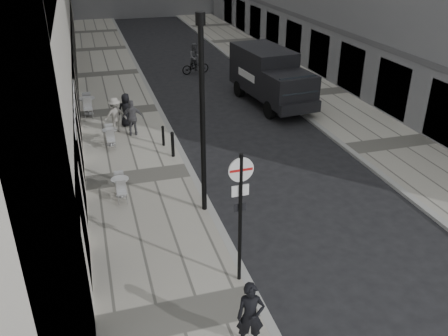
# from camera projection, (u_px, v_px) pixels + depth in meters

# --- Properties ---
(sidewalk) EXTENTS (4.00, 60.00, 0.12)m
(sidewalk) POSITION_uv_depth(u_px,v_px,m) (120.00, 112.00, 24.69)
(sidewalk) COLOR #A5A295
(sidewalk) RESTS_ON ground
(far_sidewalk) EXTENTS (4.00, 60.00, 0.12)m
(far_sidewalk) POSITION_uv_depth(u_px,v_px,m) (312.00, 94.00, 27.48)
(far_sidewalk) COLOR #A5A295
(far_sidewalk) RESTS_ON ground
(walking_man) EXTENTS (0.70, 0.54, 1.70)m
(walking_man) POSITION_uv_depth(u_px,v_px,m) (250.00, 316.00, 10.36)
(walking_man) COLOR black
(walking_man) RESTS_ON sidewalk
(sign_post) EXTENTS (0.64, 0.10, 3.71)m
(sign_post) POSITION_uv_depth(u_px,v_px,m) (240.00, 203.00, 11.70)
(sign_post) COLOR black
(sign_post) RESTS_ON sidewalk
(lamppost) EXTENTS (0.29, 0.29, 6.38)m
(lamppost) POSITION_uv_depth(u_px,v_px,m) (202.00, 109.00, 14.39)
(lamppost) COLOR black
(lamppost) RESTS_ON sidewalk
(bollard_near) EXTENTS (0.14, 0.14, 1.02)m
(bollard_near) POSITION_uv_depth(u_px,v_px,m) (173.00, 145.00, 19.48)
(bollard_near) COLOR black
(bollard_near) RESTS_ON sidewalk
(bollard_far) EXTENTS (0.11, 0.11, 0.85)m
(bollard_far) POSITION_uv_depth(u_px,v_px,m) (163.00, 136.00, 20.51)
(bollard_far) COLOR black
(bollard_far) RESTS_ON sidewalk
(panel_van) EXTENTS (2.86, 6.32, 2.89)m
(panel_van) POSITION_uv_depth(u_px,v_px,m) (269.00, 74.00, 25.41)
(panel_van) COLOR black
(panel_van) RESTS_ON ground
(cyclist) EXTENTS (1.94, 0.92, 2.01)m
(cyclist) POSITION_uv_depth(u_px,v_px,m) (195.00, 62.00, 31.22)
(cyclist) COLOR black
(cyclist) RESTS_ON ground
(pedestrian_a) EXTENTS (1.00, 0.49, 1.66)m
(pedestrian_a) POSITION_uv_depth(u_px,v_px,m) (132.00, 118.00, 21.40)
(pedestrian_a) COLOR #535257
(pedestrian_a) RESTS_ON sidewalk
(pedestrian_b) EXTENTS (1.14, 0.76, 1.64)m
(pedestrian_b) POSITION_uv_depth(u_px,v_px,m) (115.00, 115.00, 21.76)
(pedestrian_b) COLOR gray
(pedestrian_b) RESTS_ON sidewalk
(pedestrian_c) EXTENTS (0.85, 0.62, 1.60)m
(pedestrian_c) POSITION_uv_depth(u_px,v_px,m) (126.00, 110.00, 22.43)
(pedestrian_c) COLOR black
(pedestrian_c) RESTS_ON sidewalk
(cafe_table_near) EXTENTS (0.62, 1.39, 0.79)m
(cafe_table_near) POSITION_uv_depth(u_px,v_px,m) (120.00, 186.00, 16.59)
(cafe_table_near) COLOR #B7B8BA
(cafe_table_near) RESTS_ON sidewalk
(cafe_table_mid) EXTENTS (0.65, 1.47, 0.84)m
(cafe_table_mid) POSITION_uv_depth(u_px,v_px,m) (110.00, 136.00, 20.57)
(cafe_table_mid) COLOR #B8B9BB
(cafe_table_mid) RESTS_ON sidewalk
(cafe_table_far) EXTENTS (0.79, 1.78, 1.01)m
(cafe_table_far) POSITION_uv_depth(u_px,v_px,m) (88.00, 105.00, 24.00)
(cafe_table_far) COLOR #B5B5B7
(cafe_table_far) RESTS_ON sidewalk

